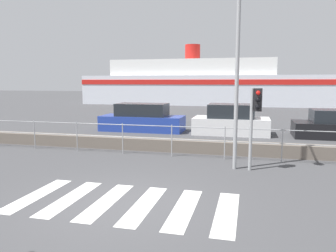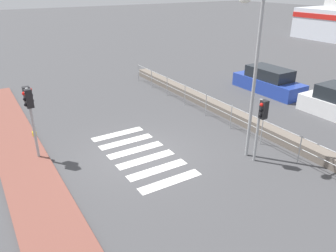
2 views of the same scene
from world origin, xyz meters
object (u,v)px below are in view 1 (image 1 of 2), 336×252
at_px(parked_car_blue, 142,119).
at_px(traffic_light_far, 255,111).
at_px(parked_car_white, 231,121).
at_px(streetlamp, 238,46).
at_px(ferry_boat, 219,85).

bearing_deg(parked_car_blue, traffic_light_far, -49.87).
height_order(parked_car_blue, parked_car_white, parked_car_white).
relative_size(parked_car_blue, parked_car_white, 1.19).
height_order(streetlamp, parked_car_white, streetlamp).
xyz_separation_m(streetlamp, parked_car_white, (-0.49, 7.13, -3.06)).
distance_m(ferry_boat, parked_car_white, 22.66).
bearing_deg(parked_car_blue, ferry_boat, 84.39).
bearing_deg(parked_car_white, ferry_boat, 96.69).
xyz_separation_m(traffic_light_far, parked_car_white, (-1.07, 7.00, -1.18)).
bearing_deg(parked_car_white, traffic_light_far, -81.34).
height_order(traffic_light_far, ferry_boat, ferry_boat).
height_order(streetlamp, parked_car_blue, streetlamp).
distance_m(ferry_boat, parked_car_blue, 22.61).
bearing_deg(traffic_light_far, ferry_boat, 97.16).
xyz_separation_m(streetlamp, parked_car_blue, (-5.33, 7.13, -3.08)).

